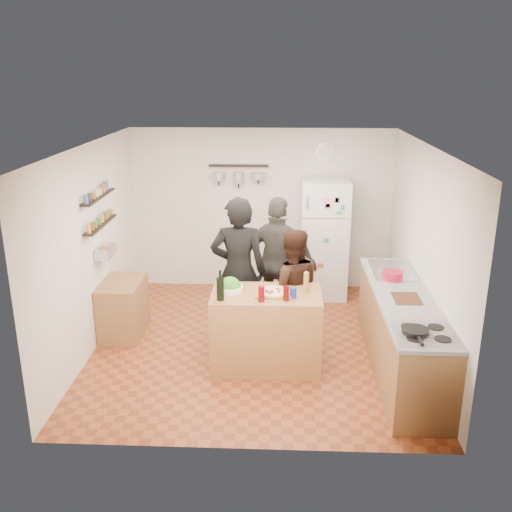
{
  "coord_description": "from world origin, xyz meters",
  "views": [
    {
      "loc": [
        0.3,
        -6.52,
        3.33
      ],
      "look_at": [
        0.0,
        0.1,
        1.15
      ],
      "focal_mm": 40.0,
      "sensor_mm": 36.0,
      "label": 1
    }
  ],
  "objects_px": {
    "prep_island": "(266,330)",
    "counter_run": "(402,334)",
    "side_table": "(123,308)",
    "person_back": "(278,263)",
    "red_bowl": "(393,275)",
    "wine_bottle": "(220,289)",
    "fridge": "(324,239)",
    "skillet": "(415,331)",
    "pepper_mill": "(306,284)",
    "wall_clock": "(325,152)",
    "salad_bowl": "(230,288)",
    "salt_canister": "(293,293)",
    "person_left": "(238,271)",
    "person_center": "(291,290)"
  },
  "relations": [
    {
      "from": "person_left",
      "to": "person_center",
      "type": "relative_size",
      "value": 1.23
    },
    {
      "from": "wine_bottle",
      "to": "person_left",
      "type": "bearing_deg",
      "value": 80.73
    },
    {
      "from": "side_table",
      "to": "fridge",
      "type": "bearing_deg",
      "value": 29.46
    },
    {
      "from": "red_bowl",
      "to": "fridge",
      "type": "xyz_separation_m",
      "value": [
        -0.7,
        1.78,
        -0.07
      ]
    },
    {
      "from": "prep_island",
      "to": "red_bowl",
      "type": "height_order",
      "value": "red_bowl"
    },
    {
      "from": "person_back",
      "to": "red_bowl",
      "type": "height_order",
      "value": "person_back"
    },
    {
      "from": "person_back",
      "to": "fridge",
      "type": "distance_m",
      "value": 1.33
    },
    {
      "from": "salt_canister",
      "to": "salad_bowl",
      "type": "bearing_deg",
      "value": 166.72
    },
    {
      "from": "salt_canister",
      "to": "person_back",
      "type": "xyz_separation_m",
      "value": [
        -0.17,
        1.24,
        -0.08
      ]
    },
    {
      "from": "prep_island",
      "to": "wall_clock",
      "type": "relative_size",
      "value": 4.17
    },
    {
      "from": "person_left",
      "to": "person_back",
      "type": "distance_m",
      "value": 0.71
    },
    {
      "from": "skillet",
      "to": "fridge",
      "type": "bearing_deg",
      "value": 101.28
    },
    {
      "from": "wall_clock",
      "to": "wine_bottle",
      "type": "bearing_deg",
      "value": -114.84
    },
    {
      "from": "person_left",
      "to": "counter_run",
      "type": "distance_m",
      "value": 2.08
    },
    {
      "from": "wine_bottle",
      "to": "skillet",
      "type": "bearing_deg",
      "value": -21.59
    },
    {
      "from": "wine_bottle",
      "to": "red_bowl",
      "type": "distance_m",
      "value": 2.13
    },
    {
      "from": "pepper_mill",
      "to": "skillet",
      "type": "distance_m",
      "value": 1.45
    },
    {
      "from": "person_left",
      "to": "skillet",
      "type": "bearing_deg",
      "value": 137.3
    },
    {
      "from": "person_center",
      "to": "skillet",
      "type": "xyz_separation_m",
      "value": [
        1.16,
        -1.47,
        0.18
      ]
    },
    {
      "from": "pepper_mill",
      "to": "skillet",
      "type": "bearing_deg",
      "value": -46.1
    },
    {
      "from": "wall_clock",
      "to": "person_center",
      "type": "bearing_deg",
      "value": -103.63
    },
    {
      "from": "person_left",
      "to": "wall_clock",
      "type": "bearing_deg",
      "value": -121.69
    },
    {
      "from": "person_back",
      "to": "wall_clock",
      "type": "relative_size",
      "value": 5.92
    },
    {
      "from": "salad_bowl",
      "to": "salt_canister",
      "type": "bearing_deg",
      "value": -13.28
    },
    {
      "from": "salt_canister",
      "to": "wall_clock",
      "type": "relative_size",
      "value": 0.4
    },
    {
      "from": "salt_canister",
      "to": "person_center",
      "type": "relative_size",
      "value": 0.08
    },
    {
      "from": "prep_island",
      "to": "fridge",
      "type": "distance_m",
      "value": 2.45
    },
    {
      "from": "wine_bottle",
      "to": "person_center",
      "type": "xyz_separation_m",
      "value": [
        0.79,
        0.7,
        -0.27
      ]
    },
    {
      "from": "skillet",
      "to": "red_bowl",
      "type": "relative_size",
      "value": 1.05
    },
    {
      "from": "salad_bowl",
      "to": "counter_run",
      "type": "relative_size",
      "value": 0.11
    },
    {
      "from": "person_center",
      "to": "pepper_mill",
      "type": "bearing_deg",
      "value": 103.74
    },
    {
      "from": "prep_island",
      "to": "counter_run",
      "type": "relative_size",
      "value": 0.48
    },
    {
      "from": "person_center",
      "to": "side_table",
      "type": "height_order",
      "value": "person_center"
    },
    {
      "from": "person_center",
      "to": "counter_run",
      "type": "xyz_separation_m",
      "value": [
        1.26,
        -0.51,
        -0.32
      ]
    },
    {
      "from": "person_center",
      "to": "red_bowl",
      "type": "distance_m",
      "value": 1.23
    },
    {
      "from": "wine_bottle",
      "to": "fridge",
      "type": "bearing_deg",
      "value": 62.33
    },
    {
      "from": "person_back",
      "to": "wall_clock",
      "type": "bearing_deg",
      "value": -97.39
    },
    {
      "from": "salad_bowl",
      "to": "wall_clock",
      "type": "relative_size",
      "value": 1.01
    },
    {
      "from": "skillet",
      "to": "fridge",
      "type": "height_order",
      "value": "fridge"
    },
    {
      "from": "salad_bowl",
      "to": "fridge",
      "type": "height_order",
      "value": "fridge"
    },
    {
      "from": "side_table",
      "to": "prep_island",
      "type": "bearing_deg",
      "value": -21.61
    },
    {
      "from": "wine_bottle",
      "to": "pepper_mill",
      "type": "distance_m",
      "value": 0.99
    },
    {
      "from": "salad_bowl",
      "to": "person_back",
      "type": "distance_m",
      "value": 1.2
    },
    {
      "from": "salad_bowl",
      "to": "person_left",
      "type": "relative_size",
      "value": 0.16
    },
    {
      "from": "person_back",
      "to": "red_bowl",
      "type": "bearing_deg",
      "value": 172.61
    },
    {
      "from": "wine_bottle",
      "to": "pepper_mill",
      "type": "bearing_deg",
      "value": 15.87
    },
    {
      "from": "wine_bottle",
      "to": "fridge",
      "type": "height_order",
      "value": "fridge"
    },
    {
      "from": "person_center",
      "to": "wall_clock",
      "type": "xyz_separation_m",
      "value": [
        0.51,
        2.12,
        1.38
      ]
    },
    {
      "from": "person_back",
      "to": "wall_clock",
      "type": "distance_m",
      "value": 2.06
    },
    {
      "from": "counter_run",
      "to": "wall_clock",
      "type": "relative_size",
      "value": 8.77
    }
  ]
}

